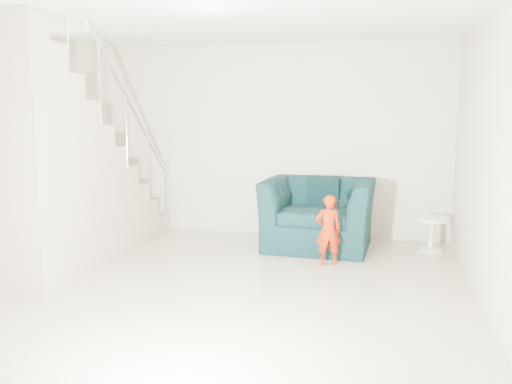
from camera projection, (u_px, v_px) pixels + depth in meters
floor at (213, 296)px, 5.26m from camera, size 5.50×5.50×0.00m
ceiling at (210, 7)px, 4.85m from camera, size 5.50×5.50×0.00m
back_wall at (270, 141)px, 7.70m from camera, size 5.00×0.00×5.00m
front_wall at (23, 210)px, 2.40m from camera, size 5.00×0.00×5.00m
right_wall at (499, 163)px, 4.49m from camera, size 0.00×5.50×5.50m
armchair at (319, 214)px, 7.08m from camera, size 1.44×1.27×0.89m
toddler at (328, 230)px, 6.26m from camera, size 0.35×0.28×0.83m
side_table at (431, 228)px, 6.90m from camera, size 0.44×0.44×0.44m
staircase at (57, 185)px, 6.09m from camera, size 1.02×3.03×3.62m
cushion at (323, 192)px, 7.32m from camera, size 0.43×0.20×0.42m
throw at (276, 203)px, 7.19m from camera, size 0.05×0.49×0.55m
phone at (339, 205)px, 6.16m from camera, size 0.03×0.05×0.10m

